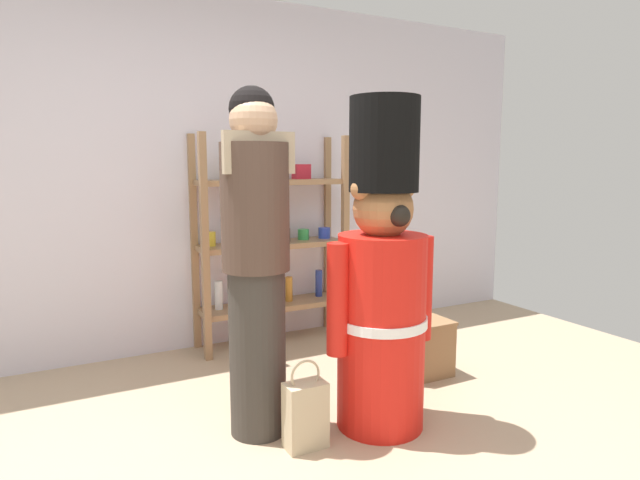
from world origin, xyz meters
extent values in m
cube|color=silver|center=(0.00, 2.20, 1.30)|extent=(6.40, 0.12, 2.60)
cube|color=#93704C|center=(0.13, 1.83, 0.80)|extent=(0.05, 0.05, 1.59)
cube|color=#93704C|center=(1.25, 1.83, 0.80)|extent=(0.05, 0.05, 1.59)
cube|color=#93704C|center=(0.13, 2.13, 0.80)|extent=(0.05, 0.05, 1.59)
cube|color=#93704C|center=(1.25, 2.13, 0.80)|extent=(0.05, 0.05, 1.59)
cube|color=#93704C|center=(0.69, 1.98, 0.29)|extent=(1.12, 0.30, 0.04)
cube|color=#93704C|center=(0.69, 1.98, 0.77)|extent=(1.12, 0.30, 0.04)
cube|color=#93704C|center=(0.69, 1.98, 1.24)|extent=(1.12, 0.30, 0.04)
cylinder|color=yellow|center=(0.22, 2.02, 0.84)|extent=(0.08, 0.08, 0.10)
cylinder|color=navy|center=(0.41, 1.96, 0.84)|extent=(0.09, 0.09, 0.10)
cylinder|color=pink|center=(0.60, 1.95, 0.83)|extent=(0.07, 0.07, 0.08)
cylinder|color=black|center=(0.78, 1.95, 0.84)|extent=(0.09, 0.09, 0.11)
cylinder|color=green|center=(0.97, 2.00, 0.83)|extent=(0.09, 0.09, 0.08)
cylinder|color=blue|center=(1.16, 2.00, 0.83)|extent=(0.10, 0.10, 0.09)
cylinder|color=silver|center=(0.27, 2.01, 0.41)|extent=(0.06, 0.06, 0.21)
cylinder|color=#596B33|center=(0.55, 1.99, 0.41)|extent=(0.06, 0.06, 0.21)
cylinder|color=#B27226|center=(0.83, 1.98, 0.40)|extent=(0.06, 0.06, 0.19)
cylinder|color=navy|center=(1.11, 2.01, 0.42)|extent=(0.06, 0.06, 0.22)
cube|color=gold|center=(0.44, 1.98, 1.35)|extent=(0.13, 0.10, 0.17)
cube|color=#B21E2D|center=(0.94, 1.98, 1.32)|extent=(0.12, 0.10, 0.11)
cylinder|color=red|center=(0.68, 0.48, 0.51)|extent=(0.46, 0.46, 1.02)
cylinder|color=white|center=(0.68, 0.48, 0.57)|extent=(0.48, 0.48, 0.05)
sphere|color=#A26B40|center=(0.68, 0.48, 1.15)|extent=(0.31, 0.31, 0.31)
sphere|color=#A26B40|center=(0.55, 0.48, 1.25)|extent=(0.11, 0.11, 0.11)
sphere|color=#A26B40|center=(0.81, 0.48, 1.25)|extent=(0.11, 0.11, 0.11)
cylinder|color=black|center=(0.68, 0.48, 1.47)|extent=(0.35, 0.35, 0.47)
cylinder|color=red|center=(0.42, 0.48, 0.72)|extent=(0.11, 0.11, 0.56)
cylinder|color=red|center=(0.94, 0.48, 0.72)|extent=(0.11, 0.11, 0.56)
sphere|color=black|center=(0.68, 0.34, 1.13)|extent=(0.11, 0.11, 0.11)
cylinder|color=#38332D|center=(0.08, 0.71, 0.43)|extent=(0.29, 0.29, 0.85)
cylinder|color=#4C382D|center=(0.08, 0.71, 1.17)|extent=(0.34, 0.34, 0.63)
sphere|color=tan|center=(0.08, 0.71, 1.59)|extent=(0.23, 0.23, 0.23)
cube|color=tan|center=(0.08, 0.64, 1.43)|extent=(0.36, 0.04, 0.20)
sphere|color=black|center=(0.08, 0.73, 1.64)|extent=(0.22, 0.22, 0.22)
cube|color=#C1AD89|center=(0.22, 0.45, 0.16)|extent=(0.20, 0.12, 0.33)
torus|color=#C1AD89|center=(0.22, 0.45, 0.37)|extent=(0.15, 0.01, 0.15)
cube|color=olive|center=(1.30, 0.90, 0.17)|extent=(0.34, 0.25, 0.35)
cube|color=olive|center=(1.30, 0.90, 0.36)|extent=(0.35, 0.26, 0.02)
camera|label=1|loc=(-0.84, -1.74, 1.38)|focal=29.77mm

